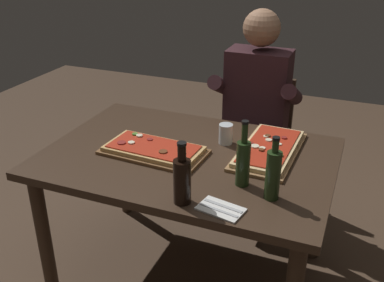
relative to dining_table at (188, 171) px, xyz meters
The scene contains 11 objects.
ground_plane 0.64m from the dining_table, ahead, with size 6.40×6.40×0.00m, color #4C3828.
dining_table is the anchor object (origin of this frame).
pizza_rectangular_front 0.21m from the dining_table, 160.74° to the right, with size 0.52×0.29×0.05m.
pizza_rectangular_left 0.42m from the dining_table, 24.23° to the left, with size 0.29×0.55×0.05m.
wine_bottle_dark 0.42m from the dining_table, 28.30° to the right, with size 0.06×0.06×0.30m.
oil_bottle_amber 0.56m from the dining_table, 26.59° to the right, with size 0.06×0.06×0.28m.
vinegar_bottle_green 0.47m from the dining_table, 70.69° to the right, with size 0.07×0.07×0.27m.
tumbler_near_camera 0.27m from the dining_table, 55.45° to the left, with size 0.07×0.07×0.10m.
napkin_cutlery_set 0.51m from the dining_table, 52.55° to the right, with size 0.20×0.14×0.01m.
diner_chair 0.88m from the dining_table, 80.61° to the left, with size 0.44×0.44×0.87m.
seated_diner 0.76m from the dining_table, 79.11° to the left, with size 0.53×0.41×1.33m.
Camera 1 is at (0.75, -1.80, 1.74)m, focal length 41.72 mm.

